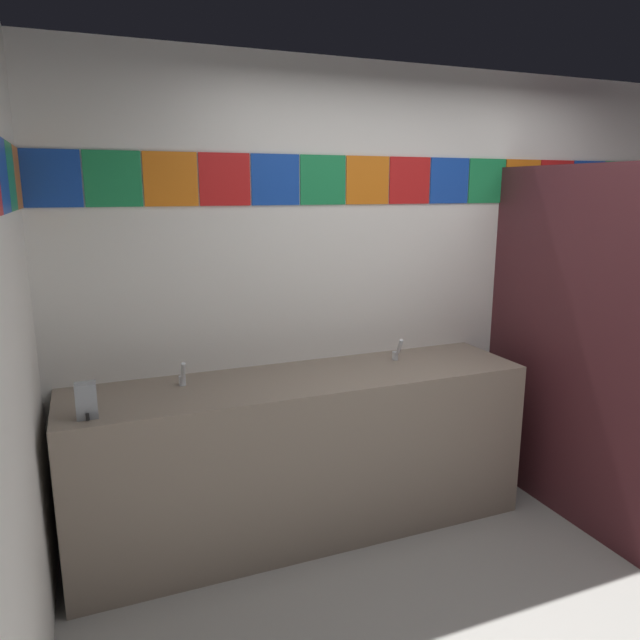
{
  "coord_description": "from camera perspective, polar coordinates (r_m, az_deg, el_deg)",
  "views": [
    {
      "loc": [
        -1.83,
        -1.61,
        1.89
      ],
      "look_at": [
        -0.81,
        0.92,
        1.28
      ],
      "focal_mm": 33.11,
      "sensor_mm": 36.0,
      "label": 1
    }
  ],
  "objects": [
    {
      "name": "stall_divider",
      "position": [
        3.55,
        28.23,
        -3.28
      ],
      "size": [
        0.92,
        1.43,
        2.02
      ],
      "color": "#471E23",
      "rests_on": "ground_plane"
    },
    {
      "name": "faucet_left",
      "position": [
        3.1,
        -13.13,
        -5.35
      ],
      "size": [
        0.04,
        0.1,
        0.14
      ],
      "color": "silver",
      "rests_on": "vanity_counter"
    },
    {
      "name": "ground_plane",
      "position": [
        3.08,
        23.34,
        -26.3
      ],
      "size": [
        9.15,
        9.15,
        0.0
      ],
      "primitive_type": "plane",
      "color": "gray"
    },
    {
      "name": "toilet",
      "position": [
        4.48,
        25.34,
        -9.39
      ],
      "size": [
        0.39,
        0.49,
        0.74
      ],
      "color": "white",
      "rests_on": "ground_plane"
    },
    {
      "name": "wall_back",
      "position": [
        3.71,
        7.99,
        3.34
      ],
      "size": [
        4.16,
        0.09,
        2.59
      ],
      "color": "white",
      "rests_on": "ground_plane"
    },
    {
      "name": "vanity_counter",
      "position": [
        3.34,
        -1.6,
        -12.76
      ],
      "size": [
        2.49,
        0.6,
        0.9
      ],
      "color": "gray",
      "rests_on": "ground_plane"
    },
    {
      "name": "faucet_right",
      "position": [
        3.49,
        7.45,
        -3.08
      ],
      "size": [
        0.04,
        0.1,
        0.14
      ],
      "color": "silver",
      "rests_on": "vanity_counter"
    },
    {
      "name": "soap_dispenser",
      "position": [
        2.81,
        -21.66,
        -7.25
      ],
      "size": [
        0.09,
        0.09,
        0.16
      ],
      "color": "gray",
      "rests_on": "vanity_counter"
    }
  ]
}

